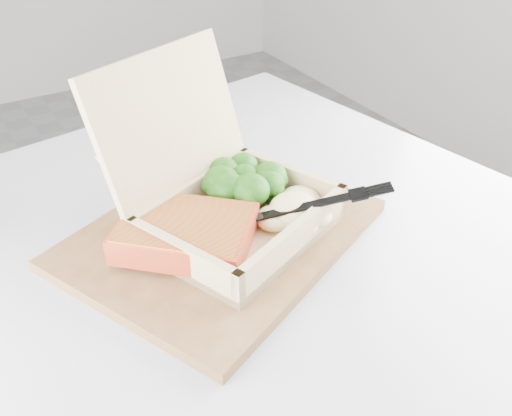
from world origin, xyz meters
TOP-DOWN VIEW (x-y plane):
  - cafe_table at (0.42, -0.48)m, footprint 0.99×0.99m
  - serving_tray at (0.45, -0.42)m, footprint 0.41×0.38m
  - takeout_container at (0.45, -0.40)m, footprint 0.27×0.27m
  - salmon_fillet at (0.40, -0.43)m, footprint 0.17×0.17m
  - broccoli_pile at (0.50, -0.39)m, footprint 0.11×0.11m
  - mashed_potatoes at (0.52, -0.46)m, footprint 0.09×0.08m
  - plastic_fork at (0.50, -0.46)m, footprint 0.15×0.09m
  - receipt at (0.42, -0.22)m, footprint 0.08×0.15m

SIDE VIEW (x-z plane):
  - cafe_table at x=0.42m, z-range 0.18..0.94m
  - receipt at x=0.42m, z-range 0.75..0.75m
  - serving_tray at x=0.45m, z-range 0.75..0.77m
  - salmon_fillet at x=0.40m, z-range 0.78..0.81m
  - mashed_potatoes at x=0.52m, z-range 0.78..0.81m
  - broccoli_pile at x=0.50m, z-range 0.78..0.82m
  - plastic_fork at x=0.50m, z-range 0.79..0.82m
  - takeout_container at x=0.45m, z-range 0.72..0.91m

